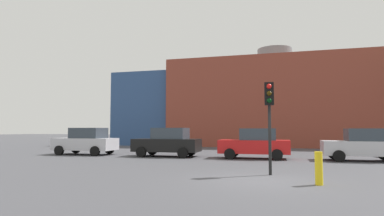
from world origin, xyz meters
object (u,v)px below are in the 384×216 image
Objects in this scene: parked_car_1 at (168,142)px; bollard_yellow_0 at (319,168)px; parked_car_0 at (86,141)px; parked_car_2 at (255,144)px; traffic_light_island at (269,106)px; parked_car_3 at (363,145)px.

bollard_yellow_0 is at bearing 132.61° from parked_car_1.
bollard_yellow_0 is (14.44, -9.03, -0.41)m from parked_car_0.
traffic_light_island is at bearing 98.65° from parked_car_2.
parked_car_1 is 1.20× the size of traffic_light_island.
parked_car_0 is at bearing -122.37° from traffic_light_island.
parked_car_2 is 5.98m from parked_car_3.
parked_car_2 is (11.80, -0.00, -0.03)m from parked_car_0.
parked_car_1 is at bearing 0.00° from parked_car_3.
parked_car_0 is at bearing 0.00° from parked_car_3.
parked_car_2 is at bearing 106.29° from bollard_yellow_0.
parked_car_2 is 4.02× the size of bollard_yellow_0.
parked_car_3 is at bearing 69.67° from bollard_yellow_0.
parked_car_1 is at bearing -139.97° from traffic_light_island.
parked_car_2 is 7.41m from traffic_light_island.
parked_car_1 is at bearing 132.61° from bollard_yellow_0.
parked_car_0 reaches higher than parked_car_3.
parked_car_0 reaches higher than parked_car_2.
parked_car_3 reaches higher than bollard_yellow_0.
parked_car_0 is 4.14× the size of bollard_yellow_0.
parked_car_0 is 17.04m from bollard_yellow_0.
traffic_light_island is at bearing 55.44° from parked_car_3.
parked_car_1 is (6.14, -0.00, -0.00)m from parked_car_0.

